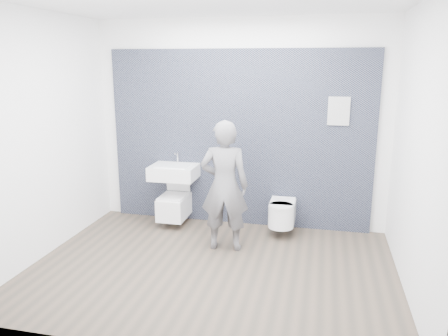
% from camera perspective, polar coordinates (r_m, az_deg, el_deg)
% --- Properties ---
extents(ground, '(4.00, 4.00, 0.00)m').
position_cam_1_polar(ground, '(4.98, -1.59, -12.88)').
color(ground, '#4F4134').
rests_on(ground, ground).
extents(room_shell, '(4.00, 4.00, 4.00)m').
position_cam_1_polar(room_shell, '(4.48, -1.74, 7.45)').
color(room_shell, white).
rests_on(room_shell, ground).
extents(tile_wall, '(3.60, 0.06, 2.40)m').
position_cam_1_polar(tile_wall, '(6.29, 1.79, -7.05)').
color(tile_wall, black).
rests_on(tile_wall, ground).
extents(washbasin, '(0.63, 0.47, 0.47)m').
position_cam_1_polar(washbasin, '(6.04, -6.58, -0.48)').
color(washbasin, white).
rests_on(washbasin, ground).
extents(toilet_square, '(0.36, 0.52, 0.71)m').
position_cam_1_polar(toilet_square, '(6.15, -6.52, -4.83)').
color(toilet_square, white).
rests_on(toilet_square, ground).
extents(toilet_rounded, '(0.33, 0.57, 0.31)m').
position_cam_1_polar(toilet_rounded, '(5.81, 7.56, -5.87)').
color(toilet_rounded, white).
rests_on(toilet_rounded, ground).
extents(info_placard, '(0.27, 0.03, 0.36)m').
position_cam_1_polar(info_placard, '(6.15, 13.84, -7.96)').
color(info_placard, white).
rests_on(info_placard, ground).
extents(visitor, '(0.61, 0.44, 1.58)m').
position_cam_1_polar(visitor, '(5.19, 0.06, -2.36)').
color(visitor, slate).
rests_on(visitor, ground).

